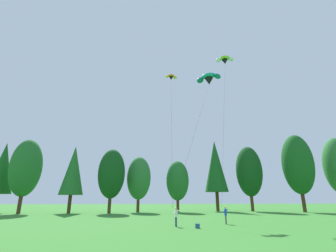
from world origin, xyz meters
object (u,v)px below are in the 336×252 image
object	(u,v)px
parafoil_kite_high_teal	(209,79)
parafoil_kite_mid_lime_white	(225,60)
backpack	(198,226)
kite_flyer_mid	(226,214)
parafoil_kite_far_orange	(171,77)
kite_flyer_near	(176,215)

from	to	relation	value
parafoil_kite_high_teal	parafoil_kite_mid_lime_white	world-z (taller)	parafoil_kite_mid_lime_white
parafoil_kite_high_teal	backpack	size ratio (longest dim) A/B	48.98
kite_flyer_mid	parafoil_kite_far_orange	size ratio (longest dim) A/B	0.08
kite_flyer_near	parafoil_kite_mid_lime_white	size ratio (longest dim) A/B	0.07
kite_flyer_near	kite_flyer_mid	size ratio (longest dim) A/B	1.00
parafoil_kite_far_orange	backpack	bearing A→B (deg)	-88.00
kite_flyer_near	parafoil_kite_mid_lime_white	world-z (taller)	parafoil_kite_mid_lime_white
kite_flyer_near	kite_flyer_mid	xyz separation A→B (m)	(5.36, 1.76, 0.00)
parafoil_kite_high_teal	parafoil_kite_mid_lime_white	size ratio (longest dim) A/B	0.82
kite_flyer_near	parafoil_kite_high_teal	size ratio (longest dim) A/B	0.09
parafoil_kite_mid_lime_white	parafoil_kite_far_orange	bearing A→B (deg)	152.81
kite_flyer_mid	parafoil_kite_high_teal	bearing A→B (deg)	81.59
kite_flyer_near	parafoil_kite_high_teal	distance (m)	22.26
parafoil_kite_high_teal	backpack	distance (m)	23.15
parafoil_kite_far_orange	parafoil_kite_high_teal	bearing A→B (deg)	-46.97
parafoil_kite_mid_lime_white	parafoil_kite_far_orange	size ratio (longest dim) A/B	1.06
kite_flyer_mid	parafoil_kite_high_teal	distance (m)	20.66
backpack	parafoil_kite_far_orange	bearing A→B (deg)	-37.12
backpack	parafoil_kite_mid_lime_white	bearing A→B (deg)	-73.54
parafoil_kite_mid_lime_white	parafoil_kite_far_orange	xyz separation A→B (m)	(-8.53, 4.38, -1.27)
kite_flyer_near	backpack	xyz separation A→B (m)	(1.72, -1.46, -0.80)
kite_flyer_near	backpack	distance (m)	2.39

